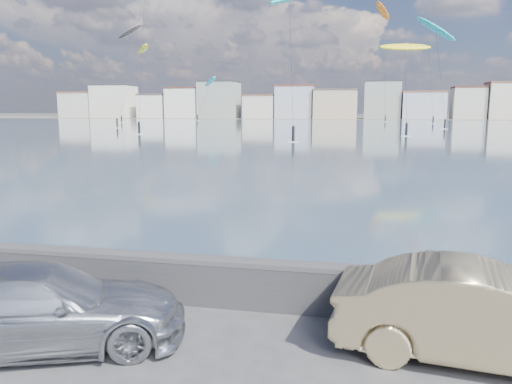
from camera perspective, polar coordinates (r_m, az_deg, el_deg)
ground at (r=8.54m, az=-12.82°, el=-19.06°), size 700.00×700.00×0.00m
bay_water at (r=98.42m, az=9.87°, el=7.08°), size 500.00×177.00×0.00m
far_shore_strip at (r=206.84m, az=10.91°, el=8.29°), size 500.00×60.00×0.00m
seawall at (r=10.60m, az=-6.83°, el=-9.64°), size 400.00×0.36×1.08m
far_buildings at (r=192.80m, az=11.29°, el=9.99°), size 240.79×13.26×14.60m
car_silver at (r=9.44m, az=-23.49°, el=-12.03°), size 5.28×3.65×1.42m
car_champagne at (r=9.01m, az=24.68°, el=-12.65°), size 4.92×2.22×1.57m
kitesurfer_3 at (r=169.05m, az=-5.23°, el=12.45°), size 8.04×13.20×15.06m
kitesurfer_5 at (r=119.39m, az=19.86°, el=17.06°), size 9.21×18.28×24.68m
kitesurfer_7 at (r=82.98m, az=16.68°, el=15.45°), size 8.62×9.26×14.16m
kitesurfer_11 at (r=161.31m, az=-14.21°, el=17.18°), size 7.73×17.27×29.39m
kitesurfer_16 at (r=119.24m, az=-12.80°, el=15.53°), size 6.16×18.17×18.55m
kitesurfer_18 at (r=166.87m, az=14.29°, el=19.29°), size 6.33×15.49×36.01m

